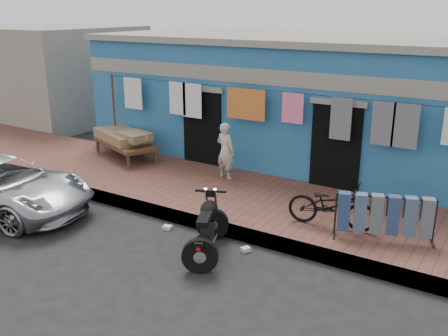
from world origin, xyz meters
TOP-DOWN VIEW (x-y plane):
  - ground at (0.00, 0.00)m, footprint 80.00×80.00m
  - sidewalk at (0.00, 3.00)m, footprint 28.00×3.00m
  - curb at (0.00, 1.55)m, footprint 28.00×0.10m
  - building at (-0.00, 6.99)m, footprint 12.20×5.20m
  - neighbor_left at (-11.00, 7.00)m, footprint 6.00×5.00m
  - clothesline at (-0.17, 4.25)m, footprint 10.06×0.06m
  - seated_person at (-1.07, 3.76)m, footprint 0.52×0.39m
  - bicycle at (2.00, 2.45)m, footprint 1.64×0.78m
  - motorcycle at (0.43, 0.76)m, footprint 1.72×1.98m
  - charpoy at (-4.19, 3.77)m, footprint 2.86×2.50m
  - jeans_rack at (2.94, 2.45)m, footprint 1.93×1.44m
  - litter_a at (-0.78, 1.20)m, footprint 0.18×0.15m
  - litter_b at (0.94, 1.20)m, footprint 0.17×0.19m
  - litter_c at (0.06, 0.88)m, footprint 0.17×0.20m

SIDE VIEW (x-z plane):
  - ground at x=0.00m, z-range 0.00..0.00m
  - litter_c at x=0.06m, z-range 0.00..0.07m
  - litter_a at x=-0.78m, z-range 0.00..0.07m
  - litter_b at x=0.94m, z-range 0.00..0.08m
  - sidewalk at x=0.00m, z-range 0.00..0.25m
  - curb at x=0.00m, z-range 0.00..0.25m
  - motorcycle at x=0.43m, z-range 0.00..1.01m
  - charpoy at x=-4.19m, z-range 0.25..0.98m
  - jeans_rack at x=2.94m, z-range 0.25..1.07m
  - bicycle at x=2.00m, z-range 0.25..1.27m
  - seated_person at x=-1.07m, z-range 0.25..1.57m
  - building at x=0.00m, z-range 0.01..3.37m
  - neighbor_left at x=-11.00m, z-range 0.00..3.40m
  - clothesline at x=-0.17m, z-range 0.76..2.86m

